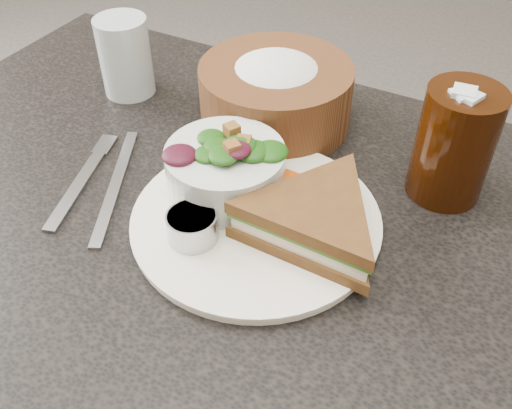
{
  "coord_description": "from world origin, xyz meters",
  "views": [
    {
      "loc": [
        0.25,
        -0.38,
        1.19
      ],
      "look_at": [
        0.03,
        0.01,
        0.78
      ],
      "focal_mm": 40.0,
      "sensor_mm": 36.0,
      "label": 1
    }
  ],
  "objects_px": {
    "salad_bowl": "(225,163)",
    "bread_basket": "(276,86)",
    "dinner_plate": "(256,221)",
    "dining_table": "(233,394)",
    "sandwich": "(315,220)",
    "dressing_ramekin": "(192,227)",
    "cola_glass": "(455,140)",
    "water_glass": "(125,57)"
  },
  "relations": [
    {
      "from": "dinner_plate",
      "to": "dressing_ramekin",
      "type": "xyz_separation_m",
      "value": [
        -0.04,
        -0.06,
        0.02
      ]
    },
    {
      "from": "dinner_plate",
      "to": "cola_glass",
      "type": "distance_m",
      "value": 0.24
    },
    {
      "from": "dinner_plate",
      "to": "water_glass",
      "type": "xyz_separation_m",
      "value": [
        -0.3,
        0.16,
        0.05
      ]
    },
    {
      "from": "dining_table",
      "to": "cola_glass",
      "type": "height_order",
      "value": "cola_glass"
    },
    {
      "from": "cola_glass",
      "to": "dining_table",
      "type": "bearing_deg",
      "value": -139.77
    },
    {
      "from": "dining_table",
      "to": "dinner_plate",
      "type": "bearing_deg",
      "value": 21.71
    },
    {
      "from": "salad_bowl",
      "to": "water_glass",
      "type": "distance_m",
      "value": 0.28
    },
    {
      "from": "dining_table",
      "to": "dinner_plate",
      "type": "height_order",
      "value": "dinner_plate"
    },
    {
      "from": "sandwich",
      "to": "dinner_plate",
      "type": "bearing_deg",
      "value": -176.84
    },
    {
      "from": "bread_basket",
      "to": "cola_glass",
      "type": "xyz_separation_m",
      "value": [
        0.24,
        -0.03,
        0.02
      ]
    },
    {
      "from": "dining_table",
      "to": "cola_glass",
      "type": "distance_m",
      "value": 0.52
    },
    {
      "from": "sandwich",
      "to": "water_glass",
      "type": "bearing_deg",
      "value": 158.22
    },
    {
      "from": "dinner_plate",
      "to": "sandwich",
      "type": "distance_m",
      "value": 0.07
    },
    {
      "from": "dining_table",
      "to": "salad_bowl",
      "type": "height_order",
      "value": "salad_bowl"
    },
    {
      "from": "salad_bowl",
      "to": "dining_table",
      "type": "bearing_deg",
      "value": -63.94
    },
    {
      "from": "sandwich",
      "to": "dressing_ramekin",
      "type": "bearing_deg",
      "value": -149.6
    },
    {
      "from": "dining_table",
      "to": "sandwich",
      "type": "bearing_deg",
      "value": 8.32
    },
    {
      "from": "bread_basket",
      "to": "water_glass",
      "type": "distance_m",
      "value": 0.23
    },
    {
      "from": "salad_bowl",
      "to": "water_glass",
      "type": "bearing_deg",
      "value": 150.77
    },
    {
      "from": "salad_bowl",
      "to": "bread_basket",
      "type": "xyz_separation_m",
      "value": [
        -0.02,
        0.16,
        0.01
      ]
    },
    {
      "from": "bread_basket",
      "to": "cola_glass",
      "type": "height_order",
      "value": "cola_glass"
    },
    {
      "from": "dining_table",
      "to": "bread_basket",
      "type": "bearing_deg",
      "value": 100.8
    },
    {
      "from": "cola_glass",
      "to": "water_glass",
      "type": "distance_m",
      "value": 0.46
    },
    {
      "from": "water_glass",
      "to": "salad_bowl",
      "type": "bearing_deg",
      "value": -29.23
    },
    {
      "from": "salad_bowl",
      "to": "bread_basket",
      "type": "relative_size",
      "value": 0.67
    },
    {
      "from": "sandwich",
      "to": "water_glass",
      "type": "xyz_separation_m",
      "value": [
        -0.36,
        0.16,
        0.02
      ]
    },
    {
      "from": "sandwich",
      "to": "dressing_ramekin",
      "type": "xyz_separation_m",
      "value": [
        -0.11,
        -0.06,
        -0.01
      ]
    },
    {
      "from": "dining_table",
      "to": "water_glass",
      "type": "height_order",
      "value": "water_glass"
    },
    {
      "from": "dinner_plate",
      "to": "dressing_ramekin",
      "type": "relative_size",
      "value": 5.05
    },
    {
      "from": "dining_table",
      "to": "dinner_plate",
      "type": "relative_size",
      "value": 3.69
    },
    {
      "from": "sandwich",
      "to": "bread_basket",
      "type": "distance_m",
      "value": 0.23
    },
    {
      "from": "dressing_ramekin",
      "to": "bread_basket",
      "type": "distance_m",
      "value": 0.25
    },
    {
      "from": "dressing_ramekin",
      "to": "bread_basket",
      "type": "relative_size",
      "value": 0.27
    },
    {
      "from": "dressing_ramekin",
      "to": "salad_bowl",
      "type": "bearing_deg",
      "value": 95.76
    },
    {
      "from": "dinner_plate",
      "to": "cola_glass",
      "type": "bearing_deg",
      "value": 43.11
    },
    {
      "from": "dressing_ramekin",
      "to": "bread_basket",
      "type": "height_order",
      "value": "bread_basket"
    },
    {
      "from": "sandwich",
      "to": "dining_table",
      "type": "bearing_deg",
      "value": -169.82
    },
    {
      "from": "cola_glass",
      "to": "water_glass",
      "type": "bearing_deg",
      "value": 179.36
    },
    {
      "from": "sandwich",
      "to": "cola_glass",
      "type": "height_order",
      "value": "cola_glass"
    },
    {
      "from": "salad_bowl",
      "to": "dressing_ramekin",
      "type": "relative_size",
      "value": 2.5
    },
    {
      "from": "dining_table",
      "to": "dressing_ramekin",
      "type": "distance_m",
      "value": 0.41
    },
    {
      "from": "dinner_plate",
      "to": "dining_table",
      "type": "bearing_deg",
      "value": -158.29
    }
  ]
}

